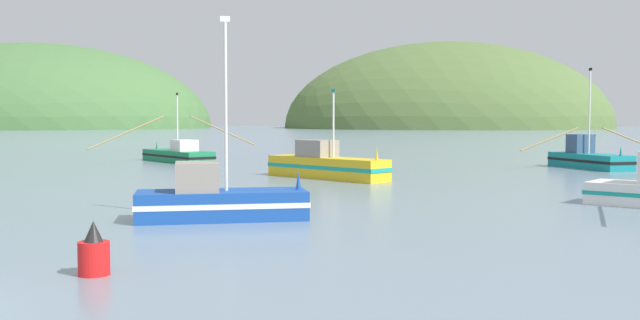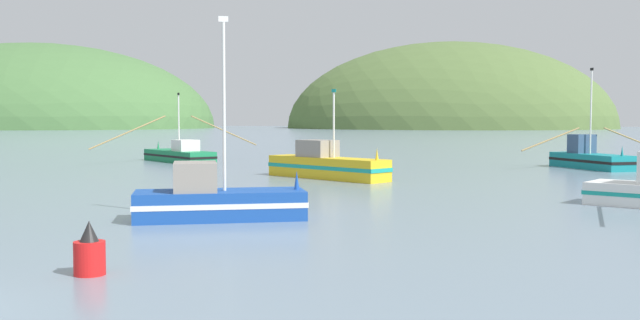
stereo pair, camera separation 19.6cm
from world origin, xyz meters
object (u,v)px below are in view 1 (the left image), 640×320
fishing_boat_green (178,155)px  channel_buoy (94,253)px  fishing_boat_blue (218,200)px  fishing_boat_yellow (325,165)px  fishing_boat_teal (588,158)px

fishing_boat_green → channel_buoy: (14.70, -41.43, -0.10)m
fishing_boat_blue → fishing_boat_yellow: bearing=66.8°
fishing_boat_teal → channel_buoy: bearing=-51.8°
fishing_boat_green → fishing_boat_yellow: bearing=-180.0°
fishing_boat_blue → fishing_boat_teal: size_ratio=0.72×
fishing_boat_green → channel_buoy: 43.96m
fishing_boat_yellow → fishing_boat_blue: (-0.64, -18.44, -0.10)m
fishing_boat_blue → fishing_boat_teal: (18.27, 30.70, 0.02)m
fishing_boat_green → fishing_boat_blue: bearing=156.1°
fishing_boat_green → fishing_boat_blue: 35.08m
fishing_boat_teal → fishing_boat_yellow: bearing=-82.7°
fishing_boat_blue → fishing_boat_green: bearing=93.3°
fishing_boat_blue → channel_buoy: fishing_boat_blue is taller
fishing_boat_yellow → channel_buoy: size_ratio=6.49×
fishing_boat_yellow → fishing_boat_green: bearing=172.7°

